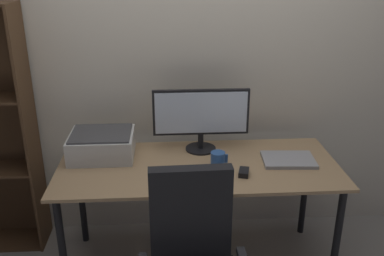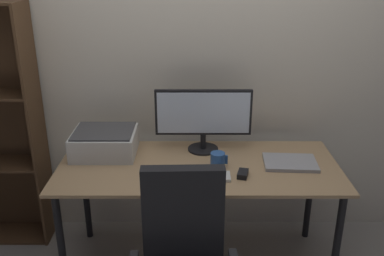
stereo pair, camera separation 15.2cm
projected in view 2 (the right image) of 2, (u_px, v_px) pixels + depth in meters
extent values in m
cube|color=beige|center=(198.00, 56.00, 2.92)|extent=(6.40, 0.10, 2.60)
cube|color=tan|center=(199.00, 166.00, 2.63)|extent=(1.72, 0.73, 0.02)
cylinder|color=black|center=(62.00, 247.00, 2.48)|extent=(0.04, 0.04, 0.72)
cylinder|color=black|center=(337.00, 247.00, 2.48)|extent=(0.04, 0.04, 0.72)
cylinder|color=black|center=(86.00, 193.00, 3.05)|extent=(0.04, 0.04, 0.72)
cylinder|color=black|center=(310.00, 193.00, 3.05)|extent=(0.04, 0.04, 0.72)
cylinder|color=black|center=(203.00, 149.00, 2.83)|extent=(0.20, 0.20, 0.01)
cylinder|color=black|center=(203.00, 141.00, 2.81)|extent=(0.04, 0.04, 0.10)
cube|color=black|center=(203.00, 112.00, 2.74)|extent=(0.62, 0.03, 0.30)
cube|color=silver|center=(204.00, 113.00, 2.72)|extent=(0.59, 0.01, 0.27)
cube|color=silver|center=(205.00, 176.00, 2.47)|extent=(0.29, 0.11, 0.02)
cube|color=black|center=(243.00, 174.00, 2.48)|extent=(0.08, 0.11, 0.03)
cylinder|color=#285193|center=(218.00, 160.00, 2.58)|extent=(0.09, 0.09, 0.09)
cube|color=#285193|center=(226.00, 159.00, 2.58)|extent=(0.02, 0.01, 0.05)
cube|color=#99999E|center=(290.00, 163.00, 2.63)|extent=(0.33, 0.25, 0.02)
cube|color=silver|center=(105.00, 143.00, 2.75)|extent=(0.40, 0.34, 0.15)
cube|color=#424244|center=(104.00, 131.00, 2.72)|extent=(0.37, 0.31, 0.01)
cube|color=black|center=(183.00, 215.00, 2.09)|extent=(0.40, 0.08, 0.52)
cube|color=#4C331E|center=(38.00, 130.00, 2.89)|extent=(0.02, 0.28, 1.68)
cube|color=#4C331E|center=(10.00, 233.00, 3.20)|extent=(0.62, 0.26, 0.02)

